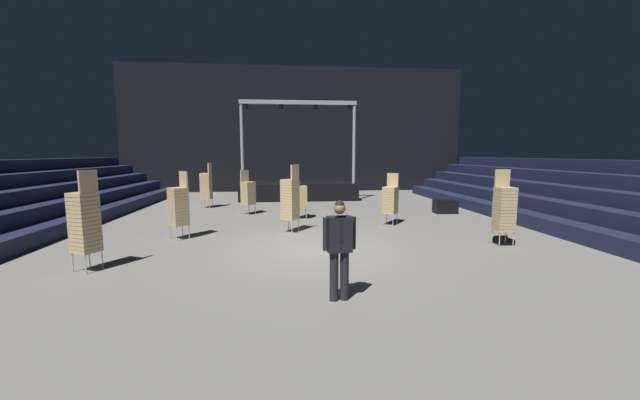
{
  "coord_description": "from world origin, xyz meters",
  "views": [
    {
      "loc": [
        -0.77,
        -9.29,
        2.48
      ],
      "look_at": [
        0.05,
        -0.86,
        1.4
      ],
      "focal_mm": 20.62,
      "sensor_mm": 36.0,
      "label": 1
    }
  ],
  "objects_px": {
    "chair_stack_front_right": "(85,221)",
    "chair_stack_mid_centre": "(290,199)",
    "stage_riser": "(298,189)",
    "equipment_road_case": "(445,207)",
    "chair_stack_front_left": "(248,192)",
    "man_with_tie": "(339,244)",
    "chair_stack_rear_centre": "(390,199)",
    "chair_stack_mid_right": "(301,196)",
    "chair_stack_mid_left": "(206,185)",
    "chair_stack_rear_right": "(179,205)",
    "chair_stack_rear_left": "(504,208)"
  },
  "relations": [
    {
      "from": "chair_stack_front_right",
      "to": "chair_stack_mid_centre",
      "type": "bearing_deg",
      "value": -26.14
    },
    {
      "from": "stage_riser",
      "to": "equipment_road_case",
      "type": "xyz_separation_m",
      "value": [
        5.91,
        -5.53,
        -0.29
      ]
    },
    {
      "from": "chair_stack_mid_centre",
      "to": "chair_stack_front_left",
      "type": "bearing_deg",
      "value": 59.91
    },
    {
      "from": "man_with_tie",
      "to": "chair_stack_rear_centre",
      "type": "distance_m",
      "value": 6.97
    },
    {
      "from": "man_with_tie",
      "to": "chair_stack_mid_centre",
      "type": "distance_m",
      "value": 5.59
    },
    {
      "from": "chair_stack_front_right",
      "to": "chair_stack_rear_centre",
      "type": "relative_size",
      "value": 1.19
    },
    {
      "from": "chair_stack_mid_centre",
      "to": "equipment_road_case",
      "type": "relative_size",
      "value": 2.37
    },
    {
      "from": "chair_stack_front_left",
      "to": "chair_stack_mid_right",
      "type": "height_order",
      "value": "chair_stack_front_left"
    },
    {
      "from": "chair_stack_mid_left",
      "to": "chair_stack_rear_right",
      "type": "distance_m",
      "value": 6.27
    },
    {
      "from": "stage_riser",
      "to": "chair_stack_rear_right",
      "type": "bearing_deg",
      "value": -112.42
    },
    {
      "from": "chair_stack_front_left",
      "to": "chair_stack_front_right",
      "type": "bearing_deg",
      "value": 22.66
    },
    {
      "from": "chair_stack_rear_right",
      "to": "chair_stack_rear_centre",
      "type": "xyz_separation_m",
      "value": [
        6.71,
        1.48,
        -0.08
      ]
    },
    {
      "from": "man_with_tie",
      "to": "chair_stack_rear_centre",
      "type": "height_order",
      "value": "chair_stack_rear_centre"
    },
    {
      "from": "man_with_tie",
      "to": "equipment_road_case",
      "type": "height_order",
      "value": "man_with_tie"
    },
    {
      "from": "chair_stack_mid_left",
      "to": "chair_stack_rear_centre",
      "type": "relative_size",
      "value": 1.14
    },
    {
      "from": "chair_stack_rear_left",
      "to": "chair_stack_front_left",
      "type": "bearing_deg",
      "value": -35.83
    },
    {
      "from": "stage_riser",
      "to": "chair_stack_rear_right",
      "type": "distance_m",
      "value": 10.01
    },
    {
      "from": "chair_stack_mid_left",
      "to": "chair_stack_rear_right",
      "type": "xyz_separation_m",
      "value": [
        0.49,
        -6.25,
        -0.04
      ]
    },
    {
      "from": "chair_stack_front_right",
      "to": "man_with_tie",
      "type": "bearing_deg",
      "value": -86.89
    },
    {
      "from": "chair_stack_mid_centre",
      "to": "chair_stack_rear_left",
      "type": "height_order",
      "value": "chair_stack_mid_centre"
    },
    {
      "from": "chair_stack_front_left",
      "to": "equipment_road_case",
      "type": "xyz_separation_m",
      "value": [
        8.15,
        -0.52,
        -0.63
      ]
    },
    {
      "from": "chair_stack_front_right",
      "to": "chair_stack_mid_right",
      "type": "relative_size",
      "value": 1.25
    },
    {
      "from": "stage_riser",
      "to": "chair_stack_rear_left",
      "type": "xyz_separation_m",
      "value": [
        5.09,
        -10.91,
        0.47
      ]
    },
    {
      "from": "man_with_tie",
      "to": "chair_stack_rear_centre",
      "type": "bearing_deg",
      "value": -119.48
    },
    {
      "from": "chair_stack_rear_left",
      "to": "chair_stack_rear_right",
      "type": "relative_size",
      "value": 1.04
    },
    {
      "from": "chair_stack_front_left",
      "to": "chair_stack_front_right",
      "type": "relative_size",
      "value": 0.84
    },
    {
      "from": "stage_riser",
      "to": "chair_stack_rear_right",
      "type": "relative_size",
      "value": 3.17
    },
    {
      "from": "chair_stack_front_right",
      "to": "chair_stack_rear_centre",
      "type": "distance_m",
      "value": 8.94
    },
    {
      "from": "chair_stack_rear_left",
      "to": "equipment_road_case",
      "type": "xyz_separation_m",
      "value": [
        0.81,
        5.38,
        -0.75
      ]
    },
    {
      "from": "chair_stack_front_right",
      "to": "chair_stack_rear_right",
      "type": "height_order",
      "value": "chair_stack_front_right"
    },
    {
      "from": "chair_stack_mid_centre",
      "to": "chair_stack_rear_centre",
      "type": "bearing_deg",
      "value": -40.79
    },
    {
      "from": "chair_stack_rear_left",
      "to": "chair_stack_mid_centre",
      "type": "bearing_deg",
      "value": -18.85
    },
    {
      "from": "man_with_tie",
      "to": "chair_stack_front_left",
      "type": "height_order",
      "value": "chair_stack_front_left"
    },
    {
      "from": "chair_stack_front_right",
      "to": "chair_stack_front_left",
      "type": "bearing_deg",
      "value": 4.64
    },
    {
      "from": "equipment_road_case",
      "to": "chair_stack_rear_left",
      "type": "bearing_deg",
      "value": -98.6
    },
    {
      "from": "chair_stack_mid_centre",
      "to": "chair_stack_rear_right",
      "type": "height_order",
      "value": "chair_stack_mid_centre"
    },
    {
      "from": "chair_stack_front_right",
      "to": "chair_stack_rear_right",
      "type": "relative_size",
      "value": 1.09
    },
    {
      "from": "chair_stack_mid_left",
      "to": "chair_stack_mid_centre",
      "type": "distance_m",
      "value": 6.75
    },
    {
      "from": "stage_riser",
      "to": "equipment_road_case",
      "type": "bearing_deg",
      "value": -43.1
    },
    {
      "from": "chair_stack_front_left",
      "to": "equipment_road_case",
      "type": "distance_m",
      "value": 8.19
    },
    {
      "from": "chair_stack_mid_right",
      "to": "chair_stack_rear_centre",
      "type": "bearing_deg",
      "value": 62.58
    },
    {
      "from": "chair_stack_mid_left",
      "to": "chair_stack_rear_centre",
      "type": "bearing_deg",
      "value": -115.61
    },
    {
      "from": "chair_stack_front_right",
      "to": "chair_stack_rear_centre",
      "type": "bearing_deg",
      "value": -35.69
    },
    {
      "from": "stage_riser",
      "to": "chair_stack_rear_left",
      "type": "height_order",
      "value": "stage_riser"
    },
    {
      "from": "chair_stack_front_right",
      "to": "chair_stack_mid_right",
      "type": "height_order",
      "value": "chair_stack_front_right"
    },
    {
      "from": "man_with_tie",
      "to": "chair_stack_mid_left",
      "type": "xyz_separation_m",
      "value": [
        -4.45,
        11.18,
        0.06
      ]
    },
    {
      "from": "equipment_road_case",
      "to": "chair_stack_mid_right",
      "type": "bearing_deg",
      "value": -173.54
    },
    {
      "from": "chair_stack_front_left",
      "to": "equipment_road_case",
      "type": "bearing_deg",
      "value": 129.88
    },
    {
      "from": "chair_stack_mid_centre",
      "to": "chair_stack_rear_left",
      "type": "relative_size",
      "value": 1.04
    },
    {
      "from": "man_with_tie",
      "to": "equipment_road_case",
      "type": "distance_m",
      "value": 10.42
    }
  ]
}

